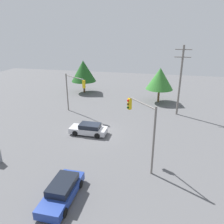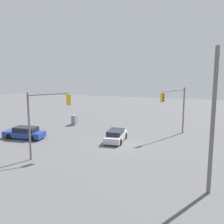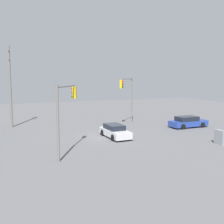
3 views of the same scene
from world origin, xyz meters
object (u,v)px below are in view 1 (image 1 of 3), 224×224
sedan_silver (89,129)px  traffic_signal_main (143,123)px  traffic_signal_cross (74,87)px  sedan_blue (62,191)px

sedan_silver → traffic_signal_main: bearing=-126.2°
traffic_signal_main → traffic_signal_cross: traffic_signal_main is taller
sedan_blue → traffic_signal_cross: bearing=-71.0°
sedan_blue → traffic_signal_main: (5.20, 5.67, 3.58)m
sedan_silver → traffic_signal_main: size_ratio=0.71×
sedan_silver → traffic_signal_cross: traffic_signal_cross is taller
traffic_signal_main → sedan_silver: bearing=12.1°
sedan_blue → traffic_signal_main: 8.49m
sedan_silver → sedan_blue: size_ratio=0.92×
sedan_blue → traffic_signal_cross: size_ratio=0.83×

